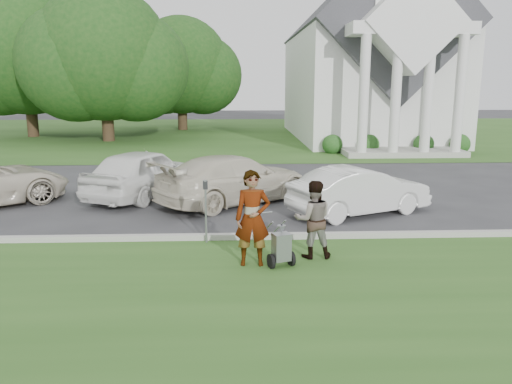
{
  "coord_description": "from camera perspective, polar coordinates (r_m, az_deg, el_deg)",
  "views": [
    {
      "loc": [
        0.28,
        -10.91,
        3.67
      ],
      "look_at": [
        0.72,
        0.0,
        1.29
      ],
      "focal_mm": 35.0,
      "sensor_mm": 36.0,
      "label": 1
    }
  ],
  "objects": [
    {
      "name": "person_right",
      "position": [
        10.66,
        6.53,
        -3.2
      ],
      "size": [
        0.83,
        0.65,
        1.68
      ],
      "primitive_type": "imported",
      "rotation": [
        0.0,
        0.0,
        3.16
      ],
      "color": "#999999",
      "rests_on": "ground"
    },
    {
      "name": "tree_left",
      "position": [
        33.96,
        -17.01,
        14.19
      ],
      "size": [
        10.63,
        8.4,
        9.71
      ],
      "color": "#332316",
      "rests_on": "ground"
    },
    {
      "name": "car_d",
      "position": [
        14.5,
        11.76,
        0.13
      ],
      "size": [
        4.37,
        3.0,
        1.36
      ],
      "primitive_type": "imported",
      "rotation": [
        0.0,
        0.0,
        1.99
      ],
      "color": "silver",
      "rests_on": "ground"
    },
    {
      "name": "church",
      "position": [
        35.2,
        12.47,
        15.7
      ],
      "size": [
        9.19,
        19.0,
        24.1
      ],
      "color": "white",
      "rests_on": "ground"
    },
    {
      "name": "grass_strip",
      "position": [
        8.72,
        -4.05,
        -12.59
      ],
      "size": [
        80.0,
        7.0,
        0.01
      ],
      "primitive_type": "cube",
      "color": "#2C531C",
      "rests_on": "ground"
    },
    {
      "name": "car_c",
      "position": [
        15.6,
        -2.46,
        1.49
      ],
      "size": [
        5.41,
        4.77,
        1.5
      ],
      "primitive_type": "imported",
      "rotation": [
        0.0,
        0.0,
        2.21
      ],
      "color": "beige",
      "rests_on": "ground"
    },
    {
      "name": "car_b",
      "position": [
        16.83,
        -12.74,
        2.18
      ],
      "size": [
        3.67,
        5.1,
        1.61
      ],
      "primitive_type": "imported",
      "rotation": [
        0.0,
        0.0,
        2.72
      ],
      "color": "white",
      "rests_on": "ground"
    },
    {
      "name": "ground",
      "position": [
        11.51,
        -3.63,
        -6.33
      ],
      "size": [
        120.0,
        120.0,
        0.0
      ],
      "primitive_type": "plane",
      "color": "#333335",
      "rests_on": "ground"
    },
    {
      "name": "parking_meter_near",
      "position": [
        11.6,
        -5.77,
        -1.34
      ],
      "size": [
        0.11,
        0.1,
        1.51
      ],
      "color": "gray",
      "rests_on": "ground"
    },
    {
      "name": "striping_cart",
      "position": [
        10.19,
        2.89,
        -6.37
      ],
      "size": [
        0.74,
        1.11,
        0.96
      ],
      "rotation": [
        0.0,
        0.0,
        0.34
      ],
      "color": "black",
      "rests_on": "ground"
    },
    {
      "name": "church_lawn",
      "position": [
        38.09,
        -2.78,
        6.75
      ],
      "size": [
        80.0,
        30.0,
        0.01
      ],
      "primitive_type": "cube",
      "color": "#2C531C",
      "rests_on": "ground"
    },
    {
      "name": "tree_back",
      "position": [
        41.14,
        -8.58,
        13.62
      ],
      "size": [
        9.61,
        7.6,
        8.89
      ],
      "color": "#332316",
      "rests_on": "ground"
    },
    {
      "name": "curb",
      "position": [
        12.01,
        -3.58,
        -5.15
      ],
      "size": [
        80.0,
        0.18,
        0.15
      ],
      "primitive_type": "cube",
      "color": "#9E9E93",
      "rests_on": "ground"
    },
    {
      "name": "tree_far",
      "position": [
        38.69,
        -24.83,
        14.18
      ],
      "size": [
        11.64,
        9.2,
        10.73
      ],
      "color": "#332316",
      "rests_on": "ground"
    },
    {
      "name": "person_left",
      "position": [
        10.12,
        -0.4,
        -3.11
      ],
      "size": [
        0.73,
        0.49,
        1.97
      ],
      "primitive_type": "imported",
      "rotation": [
        0.0,
        0.0,
        -0.02
      ],
      "color": "#999999",
      "rests_on": "ground"
    }
  ]
}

